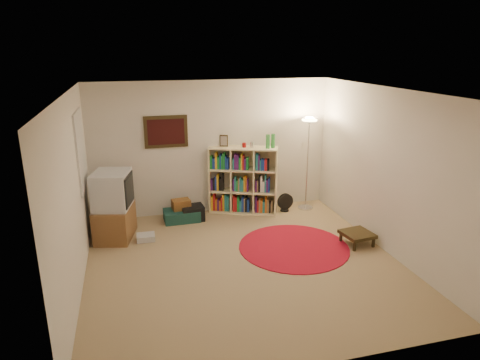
# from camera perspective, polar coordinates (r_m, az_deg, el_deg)

# --- Properties ---
(room) EXTENTS (4.54, 4.54, 2.54)m
(room) POSITION_cam_1_polar(r_m,az_deg,el_deg) (5.99, -0.08, -0.16)
(room) COLOR #9A805A
(room) RESTS_ON ground
(bookshelf) EXTENTS (1.33, 0.82, 1.54)m
(bookshelf) POSITION_cam_1_polar(r_m,az_deg,el_deg) (8.13, 0.29, -0.14)
(bookshelf) COLOR #FFE9AA
(bookshelf) RESTS_ON ground
(floor_lamp) EXTENTS (0.38, 0.38, 1.82)m
(floor_lamp) POSITION_cam_1_polar(r_m,az_deg,el_deg) (8.18, 9.17, 6.18)
(floor_lamp) COLOR silver
(floor_lamp) RESTS_ON ground
(floor_fan) EXTENTS (0.32, 0.18, 0.36)m
(floor_fan) POSITION_cam_1_polar(r_m,az_deg,el_deg) (8.34, 6.04, -2.99)
(floor_fan) COLOR black
(floor_fan) RESTS_ON ground
(tv_stand) EXTENTS (0.71, 0.89, 1.14)m
(tv_stand) POSITION_cam_1_polar(r_m,az_deg,el_deg) (7.33, -16.47, -3.43)
(tv_stand) COLOR brown
(tv_stand) RESTS_ON ground
(dvd_box) EXTENTS (0.30, 0.25, 0.10)m
(dvd_box) POSITION_cam_1_polar(r_m,az_deg,el_deg) (7.30, -12.45, -7.47)
(dvd_box) COLOR silver
(dvd_box) RESTS_ON ground
(suitcase) EXTENTS (0.65, 0.43, 0.21)m
(suitcase) POSITION_cam_1_polar(r_m,az_deg,el_deg) (7.95, -7.77, -4.68)
(suitcase) COLOR #153A35
(suitcase) RESTS_ON ground
(wicker_basket) EXTENTS (0.35, 0.27, 0.18)m
(wicker_basket) POSITION_cam_1_polar(r_m,az_deg,el_deg) (7.92, -7.86, -3.24)
(wicker_basket) COLOR brown
(wicker_basket) RESTS_ON suitcase
(duffel_bag) EXTENTS (0.42, 0.36, 0.28)m
(duffel_bag) POSITION_cam_1_polar(r_m,az_deg,el_deg) (7.94, -6.33, -4.38)
(duffel_bag) COLOR black
(duffel_bag) RESTS_ON ground
(paper_towel) EXTENTS (0.17, 0.17, 0.27)m
(paper_towel) POSITION_cam_1_polar(r_m,az_deg,el_deg) (8.31, -1.78, -3.28)
(paper_towel) COLOR white
(paper_towel) RESTS_ON ground
(red_rug) EXTENTS (1.75, 1.75, 0.02)m
(red_rug) POSITION_cam_1_polar(r_m,az_deg,el_deg) (6.95, 7.18, -8.85)
(red_rug) COLOR maroon
(red_rug) RESTS_ON ground
(side_table) EXTENTS (0.51, 0.51, 0.21)m
(side_table) POSITION_cam_1_polar(r_m,az_deg,el_deg) (7.18, 15.37, -7.01)
(side_table) COLOR black
(side_table) RESTS_ON ground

